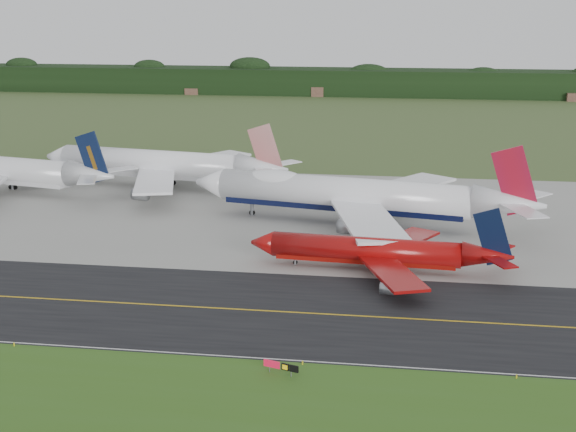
# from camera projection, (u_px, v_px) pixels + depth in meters

# --- Properties ---
(ground) EXTENTS (600.00, 600.00, 0.00)m
(ground) POSITION_uv_depth(u_px,v_px,m) (290.00, 302.00, 116.34)
(ground) COLOR #384B23
(ground) RESTS_ON ground
(grass_verge) EXTENTS (400.00, 30.00, 0.01)m
(grass_verge) POSITION_uv_depth(u_px,v_px,m) (242.00, 422.00, 82.87)
(grass_verge) COLOR #365E1B
(grass_verge) RESTS_ON ground
(taxiway) EXTENTS (400.00, 32.00, 0.02)m
(taxiway) POSITION_uv_depth(u_px,v_px,m) (286.00, 312.00, 112.51)
(taxiway) COLOR black
(taxiway) RESTS_ON ground
(apron) EXTENTS (400.00, 78.00, 0.01)m
(apron) POSITION_uv_depth(u_px,v_px,m) (326.00, 214.00, 165.10)
(apron) COLOR gray
(apron) RESTS_ON ground
(taxiway_centreline) EXTENTS (400.00, 0.40, 0.00)m
(taxiway_centreline) POSITION_uv_depth(u_px,v_px,m) (286.00, 312.00, 112.50)
(taxiway_centreline) COLOR gold
(taxiway_centreline) RESTS_ON taxiway
(taxiway_edge_line) EXTENTS (400.00, 0.25, 0.00)m
(taxiway_edge_line) POSITION_uv_depth(u_px,v_px,m) (267.00, 359.00, 97.68)
(taxiway_edge_line) COLOR silver
(taxiway_edge_line) RESTS_ON taxiway
(horizon_treeline) EXTENTS (700.00, 25.00, 12.00)m
(horizon_treeline) POSITION_uv_depth(u_px,v_px,m) (373.00, 84.00, 376.69)
(horizon_treeline) COLOR black
(horizon_treeline) RESTS_ON ground
(jet_ba_747) EXTENTS (69.33, 56.66, 17.50)m
(jet_ba_747) POSITION_uv_depth(u_px,v_px,m) (355.00, 195.00, 155.48)
(jet_ba_747) COLOR white
(jet_ba_747) RESTS_ON ground
(jet_red_737) EXTENTS (42.62, 34.67, 11.50)m
(jet_red_737) POSITION_uv_depth(u_px,v_px,m) (380.00, 252.00, 129.27)
(jet_red_737) COLOR maroon
(jet_red_737) RESTS_ON ground
(jet_navy_gold) EXTENTS (59.94, 51.40, 15.56)m
(jet_navy_gold) POSITION_uv_depth(u_px,v_px,m) (1.00, 170.00, 182.52)
(jet_navy_gold) COLOR silver
(jet_navy_gold) RESTS_ON ground
(jet_star_tail) EXTENTS (62.07, 51.33, 16.40)m
(jet_star_tail) POSITION_uv_depth(u_px,v_px,m) (163.00, 165.00, 186.86)
(jet_star_tail) COLOR white
(jet_star_tail) RESTS_ON ground
(taxiway_sign) EXTENTS (4.33, 1.54, 1.50)m
(taxiway_sign) POSITION_uv_depth(u_px,v_px,m) (281.00, 366.00, 93.32)
(taxiway_sign) COLOR slate
(taxiway_sign) RESTS_ON ground
(edge_marker_left) EXTENTS (0.16, 0.16, 0.50)m
(edge_marker_left) POSITION_uv_depth(u_px,v_px,m) (14.00, 344.00, 101.23)
(edge_marker_left) COLOR yellow
(edge_marker_left) RESTS_ON ground
(edge_marker_center) EXTENTS (0.16, 0.16, 0.50)m
(edge_marker_center) POSITION_uv_depth(u_px,v_px,m) (303.00, 363.00, 96.04)
(edge_marker_center) COLOR yellow
(edge_marker_center) RESTS_ON ground
(edge_marker_right) EXTENTS (0.16, 0.16, 0.50)m
(edge_marker_right) POSITION_uv_depth(u_px,v_px,m) (517.00, 376.00, 92.52)
(edge_marker_right) COLOR yellow
(edge_marker_right) RESTS_ON ground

